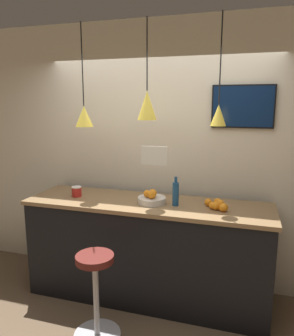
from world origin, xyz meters
The scene contains 12 objects.
back_wall centered at (0.00, 1.16, 1.45)m, with size 8.00×0.06×2.90m.
service_counter centered at (0.00, 0.70, 0.52)m, with size 2.48×0.71×1.04m.
bar_stool centered at (-0.24, -0.02, 0.48)m, with size 0.41×0.41×0.77m.
fruit_bowl centered at (0.06, 0.67, 1.09)m, with size 0.28×0.28×0.15m.
orange_pile centered at (0.70, 0.68, 1.08)m, with size 0.23×0.23×0.08m.
juice_bottle centered at (0.30, 0.67, 1.17)m, with size 0.06×0.06×0.29m.
spread_jar centered at (-0.78, 0.67, 1.10)m, with size 0.11×0.11×0.11m.
pendant_lamp_left centered at (-0.67, 0.70, 1.90)m, with size 0.18×0.18×1.01m.
pendant_lamp_middle centered at (0.00, 0.70, 2.01)m, with size 0.19×0.19×0.94m.
pendant_lamp_right centered at (0.67, 0.70, 1.93)m, with size 0.14×0.14×0.98m.
mounted_tv centered at (0.87, 1.11, 1.99)m, with size 0.61×0.04×0.43m.
hanging_menu_board centered at (0.15, 0.43, 1.57)m, with size 0.24×0.01×0.17m.
Camera 1 is at (0.93, -2.33, 2.03)m, focal length 35.00 mm.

